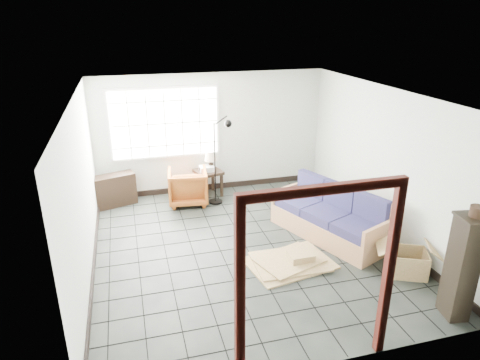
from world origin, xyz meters
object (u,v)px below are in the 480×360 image
object	(u,v)px
armchair	(188,185)
futon_sofa	(331,218)
tall_shelf	(462,267)
side_table	(208,175)

from	to	relation	value
armchair	futon_sofa	bearing A→B (deg)	143.77
tall_shelf	armchair	bearing A→B (deg)	131.52
futon_sofa	tall_shelf	world-z (taller)	tall_shelf
tall_shelf	futon_sofa	bearing A→B (deg)	113.18
armchair	side_table	bearing A→B (deg)	-143.43
side_table	tall_shelf	world-z (taller)	tall_shelf
side_table	tall_shelf	bearing A→B (deg)	-64.25
futon_sofa	side_table	distance (m)	2.95
side_table	armchair	bearing A→B (deg)	-150.48
armchair	side_table	size ratio (longest dim) A/B	1.26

